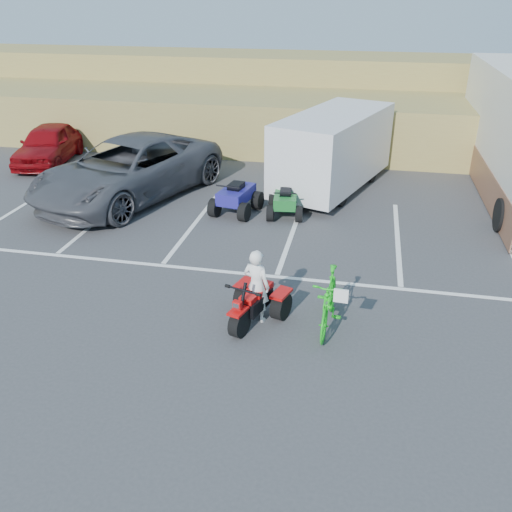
% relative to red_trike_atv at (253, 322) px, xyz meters
% --- Properties ---
extents(ground, '(100.00, 100.00, 0.00)m').
position_rel_red_trike_atv_xyz_m(ground, '(0.14, -0.50, 0.00)').
color(ground, '#3A3A3D').
rests_on(ground, ground).
extents(parking_stripes, '(28.00, 5.16, 0.01)m').
position_rel_red_trike_atv_xyz_m(parking_stripes, '(1.01, 3.57, 0.00)').
color(parking_stripes, white).
rests_on(parking_stripes, ground).
extents(grass_embankment, '(40.00, 8.50, 3.10)m').
position_rel_red_trike_atv_xyz_m(grass_embankment, '(0.14, 14.98, 1.42)').
color(grass_embankment, olive).
rests_on(grass_embankment, ground).
extents(red_trike_atv, '(1.45, 1.68, 0.93)m').
position_rel_red_trike_atv_xyz_m(red_trike_atv, '(0.00, 0.00, 0.00)').
color(red_trike_atv, '#BD0B0A').
rests_on(red_trike_atv, ground).
extents(rider, '(0.62, 0.50, 1.48)m').
position_rel_red_trike_atv_xyz_m(rider, '(0.04, 0.14, 0.74)').
color(rider, white).
rests_on(rider, ground).
extents(green_dirt_bike, '(0.63, 1.89, 1.12)m').
position_rel_red_trike_atv_xyz_m(green_dirt_bike, '(1.42, 0.19, 0.56)').
color(green_dirt_bike, '#14BF19').
rests_on(green_dirt_bike, ground).
extents(grey_pickup, '(4.92, 6.99, 1.77)m').
position_rel_red_trike_atv_xyz_m(grey_pickup, '(-5.10, 6.05, 0.89)').
color(grey_pickup, '#414248').
rests_on(grey_pickup, ground).
extents(red_car, '(2.29, 4.23, 1.36)m').
position_rel_red_trike_atv_xyz_m(red_car, '(-9.49, 8.95, 0.68)').
color(red_car, maroon).
rests_on(red_car, ground).
extents(cargo_trailer, '(3.58, 5.49, 2.38)m').
position_rel_red_trike_atv_xyz_m(cargo_trailer, '(0.85, 8.11, 1.29)').
color(cargo_trailer, silver).
rests_on(cargo_trailer, ground).
extents(quad_atv_blue, '(1.37, 1.67, 0.98)m').
position_rel_red_trike_atv_xyz_m(quad_atv_blue, '(-1.63, 5.47, 0.00)').
color(quad_atv_blue, navy).
rests_on(quad_atv_blue, ground).
extents(quad_atv_green, '(1.12, 1.41, 0.86)m').
position_rel_red_trike_atv_xyz_m(quad_atv_green, '(-0.24, 5.54, 0.00)').
color(quad_atv_green, '#166324').
rests_on(quad_atv_green, ground).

